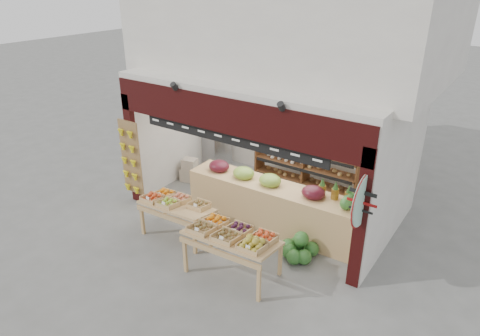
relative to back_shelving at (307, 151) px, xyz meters
name	(u,v)px	position (x,y,z in m)	size (l,w,h in m)	color
ground	(255,214)	(-0.43, -1.61, -1.11)	(60.00, 60.00, 0.00)	#61605C
shop_structure	(298,30)	(-0.43, 0.00, 2.81)	(6.36, 5.12, 5.40)	silver
banana_board	(130,159)	(-3.16, -2.79, 0.00)	(0.60, 0.15, 1.80)	olive
gift_sign	(362,200)	(2.32, -2.76, 0.64)	(0.04, 0.93, 0.92)	#A8D3BE
back_shelving	(307,151)	(0.00, 0.00, 0.00)	(2.74, 0.45, 1.72)	brown
refrigerator	(216,138)	(-2.83, 0.02, -0.28)	(0.65, 0.65, 1.66)	silver
cardboard_stack	(198,174)	(-2.59, -1.08, -0.88)	(1.01, 0.79, 0.64)	beige
mid_counter	(273,204)	(0.15, -1.83, -0.57)	(3.98, 0.87, 1.22)	tan
display_table_left	(174,203)	(-1.40, -3.24, -0.38)	(1.53, 0.92, 0.96)	tan
display_table_right	(232,235)	(0.37, -3.64, -0.28)	(1.71, 1.03, 1.05)	tan
watermelon_pile	(298,249)	(1.13, -2.52, -0.93)	(0.72, 0.72, 0.56)	#1E4B19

